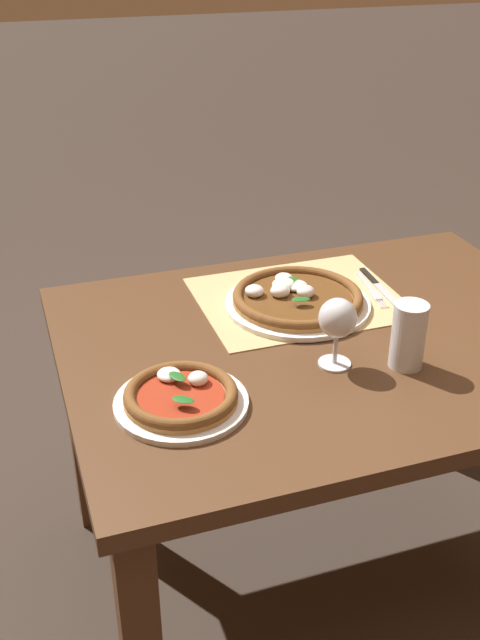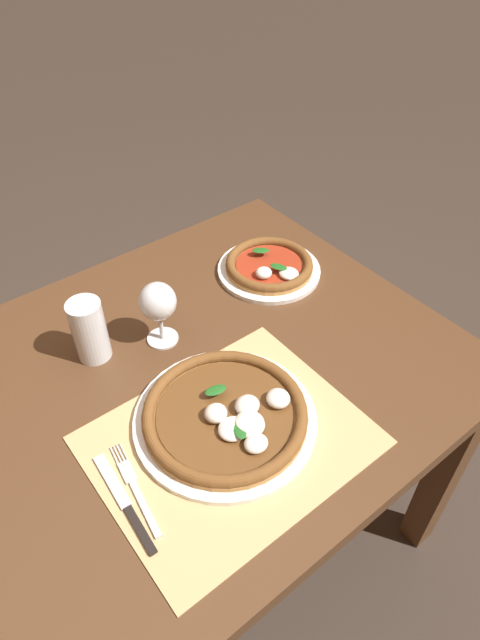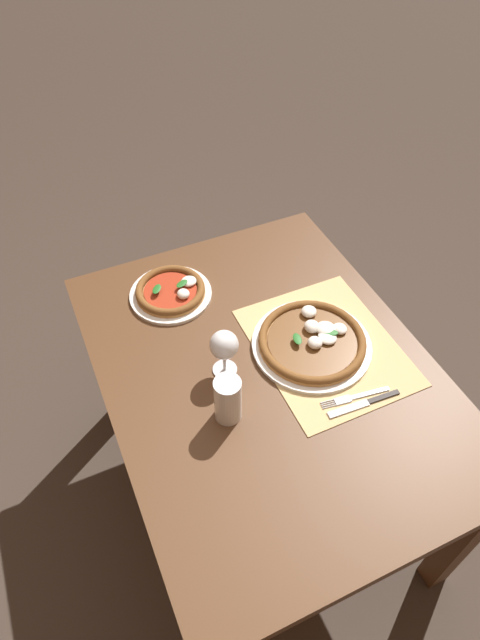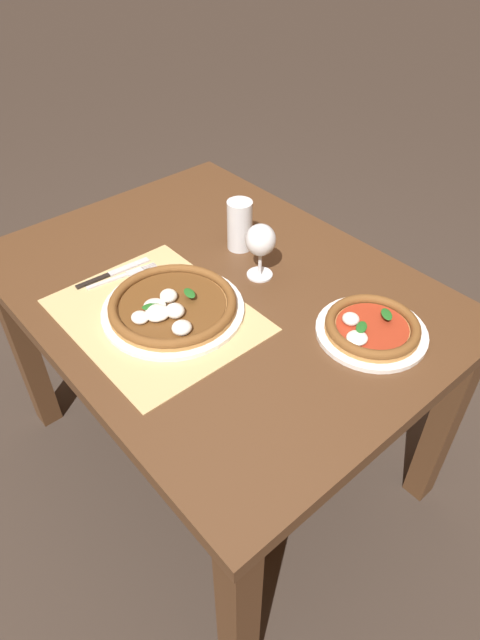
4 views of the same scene
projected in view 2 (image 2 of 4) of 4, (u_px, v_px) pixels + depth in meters
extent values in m
plane|color=#382D26|center=(194.00, 539.00, 1.62)|extent=(24.00, 24.00, 0.00)
cube|color=#4C301C|center=(175.00, 385.00, 1.12)|extent=(1.21, 0.91, 0.04)
cube|color=#4C301C|center=(444.00, 470.00, 1.39)|extent=(0.07, 0.07, 0.70)
cube|color=#4C301C|center=(254.00, 311.00, 1.85)|extent=(0.07, 0.07, 0.70)
cube|color=tan|center=(228.00, 441.00, 1.00)|extent=(0.49, 0.39, 0.00)
cylinder|color=silver|center=(225.00, 419.00, 1.03)|extent=(0.35, 0.35, 0.01)
cylinder|color=#B77F42|center=(225.00, 416.00, 1.02)|extent=(0.32, 0.32, 0.01)
torus|color=brown|center=(225.00, 412.00, 1.01)|extent=(0.32, 0.32, 0.02)
cylinder|color=brown|center=(225.00, 414.00, 1.01)|extent=(0.26, 0.26, 0.00)
ellipsoid|color=silver|center=(214.00, 414.00, 0.99)|extent=(0.04, 0.04, 0.03)
ellipsoid|color=silver|center=(251.00, 426.00, 0.98)|extent=(0.06, 0.05, 0.03)
ellipsoid|color=silver|center=(233.00, 429.00, 0.98)|extent=(0.06, 0.05, 0.02)
ellipsoid|color=silver|center=(249.00, 424.00, 0.98)|extent=(0.06, 0.06, 0.03)
ellipsoid|color=silver|center=(256.00, 443.00, 0.95)|extent=(0.05, 0.04, 0.02)
ellipsoid|color=silver|center=(278.00, 398.00, 1.02)|extent=(0.05, 0.05, 0.03)
ellipsoid|color=silver|center=(247.00, 405.00, 1.01)|extent=(0.05, 0.05, 0.03)
ellipsoid|color=#1E5B1E|center=(216.00, 390.00, 1.03)|extent=(0.05, 0.03, 0.00)
ellipsoid|color=#1E5B1E|center=(239.00, 429.00, 0.96)|extent=(0.04, 0.05, 0.00)
cylinder|color=silver|center=(269.00, 270.00, 1.37)|extent=(0.26, 0.26, 0.01)
cylinder|color=#B77F42|center=(269.00, 267.00, 1.37)|extent=(0.22, 0.22, 0.01)
torus|color=brown|center=(269.00, 264.00, 1.36)|extent=(0.22, 0.22, 0.02)
cylinder|color=maroon|center=(269.00, 265.00, 1.36)|extent=(0.17, 0.17, 0.00)
ellipsoid|color=silver|center=(264.00, 273.00, 1.32)|extent=(0.04, 0.04, 0.03)
ellipsoid|color=silver|center=(289.00, 273.00, 1.32)|extent=(0.05, 0.05, 0.02)
ellipsoid|color=#1E5B1E|center=(279.00, 267.00, 1.32)|extent=(0.04, 0.05, 0.00)
ellipsoid|color=#1E5B1E|center=(261.00, 250.00, 1.37)|extent=(0.05, 0.05, 0.00)
cylinder|color=silver|center=(163.00, 338.00, 1.20)|extent=(0.07, 0.07, 0.00)
cylinder|color=silver|center=(161.00, 327.00, 1.17)|extent=(0.01, 0.01, 0.06)
ellipsoid|color=silver|center=(158.00, 301.00, 1.12)|extent=(0.08, 0.08, 0.08)
ellipsoid|color=#AD5B14|center=(158.00, 305.00, 1.13)|extent=(0.07, 0.07, 0.05)
cylinder|color=silver|center=(89.00, 330.00, 1.11)|extent=(0.07, 0.07, 0.15)
cylinder|color=black|center=(91.00, 335.00, 1.12)|extent=(0.07, 0.07, 0.12)
cylinder|color=silver|center=(84.00, 312.00, 1.08)|extent=(0.07, 0.07, 0.02)
cube|color=#B7B7BC|center=(145.00, 508.00, 0.90)|extent=(0.03, 0.12, 0.00)
cube|color=#B7B7BC|center=(127.00, 472.00, 0.95)|extent=(0.03, 0.05, 0.00)
cylinder|color=#B7B7BC|center=(124.00, 452.00, 0.98)|extent=(0.01, 0.04, 0.00)
cylinder|color=#B7B7BC|center=(120.00, 453.00, 0.97)|extent=(0.01, 0.04, 0.00)
cylinder|color=#B7B7BC|center=(117.00, 455.00, 0.97)|extent=(0.01, 0.04, 0.00)
cylinder|color=#B7B7BC|center=(114.00, 456.00, 0.97)|extent=(0.01, 0.04, 0.00)
cube|color=black|center=(140.00, 530.00, 0.87)|extent=(0.02, 0.10, 0.01)
cube|color=#B7B7BC|center=(112.00, 481.00, 0.93)|extent=(0.03, 0.12, 0.00)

